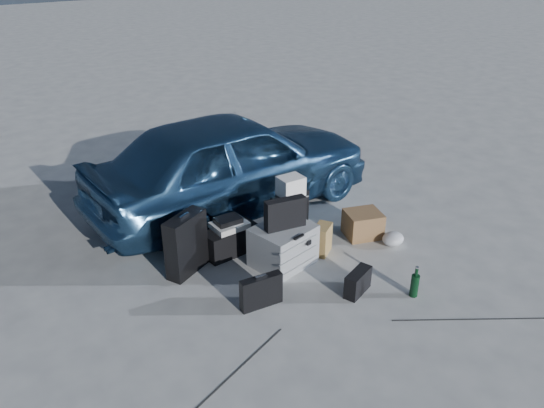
# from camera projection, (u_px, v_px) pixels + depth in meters

# --- Properties ---
(ground) EXTENTS (60.00, 60.00, 0.00)m
(ground) POSITION_uv_depth(u_px,v_px,m) (319.00, 292.00, 5.32)
(ground) COLOR #BABAB5
(ground) RESTS_ON ground
(car) EXTENTS (3.80, 1.58, 1.28)m
(car) POSITION_uv_depth(u_px,v_px,m) (232.00, 162.00, 6.73)
(car) COLOR #33608E
(car) RESTS_ON ground
(pelican_case) EXTENTS (0.69, 0.60, 0.45)m
(pelican_case) POSITION_uv_depth(u_px,v_px,m) (283.00, 246.00, 5.69)
(pelican_case) COLOR gray
(pelican_case) RESTS_ON ground
(laptop_bag) EXTENTS (0.46, 0.20, 0.33)m
(laptop_bag) POSITION_uv_depth(u_px,v_px,m) (285.00, 213.00, 5.52)
(laptop_bag) COLOR black
(laptop_bag) RESTS_ON pelican_case
(briefcase) EXTENTS (0.43, 0.15, 0.33)m
(briefcase) POSITION_uv_depth(u_px,v_px,m) (261.00, 292.00, 5.05)
(briefcase) COLOR black
(briefcase) RESTS_ON ground
(suitcase_left) EXTENTS (0.54, 0.37, 0.66)m
(suitcase_left) POSITION_uv_depth(u_px,v_px,m) (186.00, 244.00, 5.51)
(suitcase_left) COLOR black
(suitcase_left) RESTS_ON ground
(suitcase_right) EXTENTS (0.49, 0.23, 0.57)m
(suitcase_right) POSITION_uv_depth(u_px,v_px,m) (290.00, 216.00, 6.18)
(suitcase_right) COLOR black
(suitcase_right) RESTS_ON ground
(white_carton) EXTENTS (0.29, 0.24, 0.22)m
(white_carton) POSITION_uv_depth(u_px,v_px,m) (291.00, 186.00, 5.98)
(white_carton) COLOR white
(white_carton) RESTS_ON suitcase_right
(duffel_bag) EXTENTS (0.62, 0.29, 0.31)m
(duffel_bag) POSITION_uv_depth(u_px,v_px,m) (231.00, 241.00, 5.92)
(duffel_bag) COLOR black
(duffel_bag) RESTS_ON ground
(flat_box_white) EXTENTS (0.38, 0.29, 0.07)m
(flat_box_white) POSITION_uv_depth(u_px,v_px,m) (230.00, 225.00, 5.86)
(flat_box_white) COLOR white
(flat_box_white) RESTS_ON duffel_bag
(flat_box_black) EXTENTS (0.29, 0.22, 0.06)m
(flat_box_black) POSITION_uv_depth(u_px,v_px,m) (228.00, 220.00, 5.83)
(flat_box_black) COLOR black
(flat_box_black) RESTS_ON flat_box_white
(kraft_bag) EXTENTS (0.30, 0.27, 0.34)m
(kraft_bag) POSITION_uv_depth(u_px,v_px,m) (322.00, 239.00, 5.91)
(kraft_bag) COLOR #A58247
(kraft_bag) RESTS_ON ground
(cardboard_box) EXTENTS (0.51, 0.48, 0.31)m
(cardboard_box) POSITION_uv_depth(u_px,v_px,m) (363.00, 224.00, 6.27)
(cardboard_box) COLOR olive
(cardboard_box) RESTS_ON ground
(plastic_bag) EXTENTS (0.30, 0.27, 0.15)m
(plastic_bag) POSITION_uv_depth(u_px,v_px,m) (393.00, 239.00, 6.12)
(plastic_bag) COLOR #BBBDC2
(plastic_bag) RESTS_ON ground
(messenger_bag) EXTENTS (0.37, 0.23, 0.24)m
(messenger_bag) POSITION_uv_depth(u_px,v_px,m) (358.00, 282.00, 5.26)
(messenger_bag) COLOR black
(messenger_bag) RESTS_ON ground
(green_bottle) EXTENTS (0.10, 0.10, 0.32)m
(green_bottle) POSITION_uv_depth(u_px,v_px,m) (415.00, 282.00, 5.19)
(green_bottle) COLOR black
(green_bottle) RESTS_ON ground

